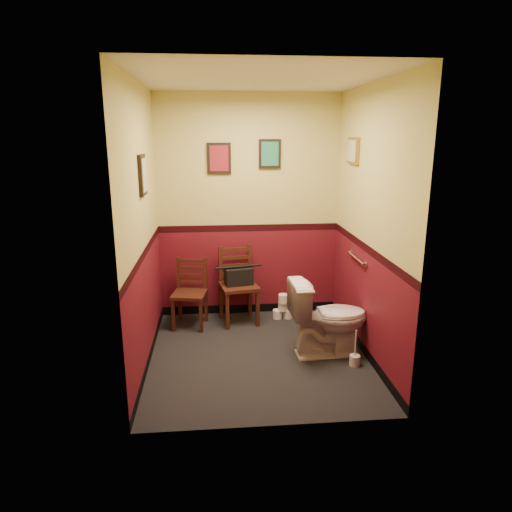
{
  "coord_description": "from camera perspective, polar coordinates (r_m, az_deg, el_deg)",
  "views": [
    {
      "loc": [
        -0.42,
        -4.3,
        2.2
      ],
      "look_at": [
        0.0,
        0.25,
        1.0
      ],
      "focal_mm": 32.0,
      "sensor_mm": 36.0,
      "label": 1
    }
  ],
  "objects": [
    {
      "name": "floor",
      "position": [
        4.85,
        0.28,
        -12.27
      ],
      "size": [
        2.2,
        2.4,
        0.0
      ],
      "primitive_type": "cube",
      "color": "black",
      "rests_on": "ground"
    },
    {
      "name": "ceiling",
      "position": [
        4.35,
        0.33,
        21.33
      ],
      "size": [
        2.2,
        2.4,
        0.0
      ],
      "primitive_type": "cube",
      "rotation": [
        3.14,
        0.0,
        0.0
      ],
      "color": "silver",
      "rests_on": "ground"
    },
    {
      "name": "wall_back",
      "position": [
        5.58,
        -0.9,
        5.97
      ],
      "size": [
        2.2,
        0.0,
        2.7
      ],
      "primitive_type": "cube",
      "rotation": [
        1.57,
        0.0,
        0.0
      ],
      "color": "#5A0F1B",
      "rests_on": "ground"
    },
    {
      "name": "wall_front",
      "position": [
        3.24,
        2.37,
        -0.53
      ],
      "size": [
        2.2,
        0.0,
        2.7
      ],
      "primitive_type": "cube",
      "rotation": [
        -1.57,
        0.0,
        0.0
      ],
      "color": "#5A0F1B",
      "rests_on": "ground"
    },
    {
      "name": "wall_left",
      "position": [
        4.43,
        -14.02,
        3.22
      ],
      "size": [
        0.0,
        2.4,
        2.7
      ],
      "primitive_type": "cube",
      "rotation": [
        1.57,
        0.0,
        1.57
      ],
      "color": "#5A0F1B",
      "rests_on": "ground"
    },
    {
      "name": "wall_right",
      "position": [
        4.64,
        13.99,
        3.72
      ],
      "size": [
        0.0,
        2.4,
        2.7
      ],
      "primitive_type": "cube",
      "rotation": [
        1.57,
        0.0,
        -1.57
      ],
      "color": "#5A0F1B",
      "rests_on": "ground"
    },
    {
      "name": "grab_bar",
      "position": [
        4.95,
        12.43,
        -0.27
      ],
      "size": [
        0.05,
        0.56,
        0.06
      ],
      "color": "silver",
      "rests_on": "wall_right"
    },
    {
      "name": "framed_print_back_a",
      "position": [
        5.48,
        -4.65,
        12.07
      ],
      "size": [
        0.28,
        0.04,
        0.36
      ],
      "color": "black",
      "rests_on": "wall_back"
    },
    {
      "name": "framed_print_back_b",
      "position": [
        5.52,
        1.74,
        12.65
      ],
      "size": [
        0.26,
        0.04,
        0.34
      ],
      "color": "black",
      "rests_on": "wall_back"
    },
    {
      "name": "framed_print_left",
      "position": [
        4.46,
        -13.97,
        9.79
      ],
      "size": [
        0.04,
        0.3,
        0.38
      ],
      "color": "black",
      "rests_on": "wall_left"
    },
    {
      "name": "framed_print_right",
      "position": [
        5.12,
        12.04,
        12.74
      ],
      "size": [
        0.04,
        0.34,
        0.28
      ],
      "color": "olive",
      "rests_on": "wall_right"
    },
    {
      "name": "toilet",
      "position": [
        4.78,
        9.02,
        -7.67
      ],
      "size": [
        0.83,
        0.49,
        0.79
      ],
      "primitive_type": "imported",
      "rotation": [
        0.0,
        0.0,
        1.63
      ],
      "color": "white",
      "rests_on": "floor"
    },
    {
      "name": "toilet_brush",
      "position": [
        4.73,
        12.23,
        -12.53
      ],
      "size": [
        0.1,
        0.1,
        0.37
      ],
      "color": "silver",
      "rests_on": "floor"
    },
    {
      "name": "chair_left",
      "position": [
        5.46,
        -8.23,
        -4.59
      ],
      "size": [
        0.44,
        0.44,
        0.81
      ],
      "rotation": [
        0.0,
        0.0,
        -0.17
      ],
      "color": "#411E13",
      "rests_on": "floor"
    },
    {
      "name": "chair_right",
      "position": [
        5.52,
        -2.26,
        -3.64
      ],
      "size": [
        0.5,
        0.5,
        0.92
      ],
      "rotation": [
        0.0,
        0.0,
        0.17
      ],
      "color": "#411E13",
      "rests_on": "floor"
    },
    {
      "name": "handbag",
      "position": [
        5.45,
        -2.17,
        -2.55
      ],
      "size": [
        0.35,
        0.23,
        0.24
      ],
      "rotation": [
        0.0,
        0.0,
        0.2
      ],
      "color": "black",
      "rests_on": "chair_right"
    },
    {
      "name": "tp_stack",
      "position": [
        5.71,
        3.37,
        -6.53
      ],
      "size": [
        0.25,
        0.15,
        0.32
      ],
      "color": "silver",
      "rests_on": "floor"
    }
  ]
}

